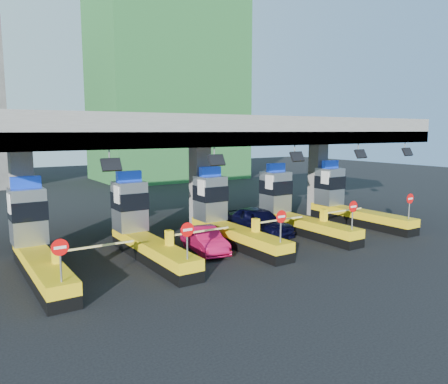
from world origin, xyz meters
TOP-DOWN VIEW (x-y plane):
  - ground at (0.00, 0.00)m, footprint 120.00×120.00m
  - toll_canopy at (0.00, 2.87)m, footprint 28.00×12.09m
  - toll_lane_far_left at (-10.00, 0.28)m, footprint 4.43×8.00m
  - toll_lane_left at (-5.00, 0.28)m, footprint 4.43×8.00m
  - toll_lane_center at (0.00, 0.28)m, footprint 4.43×8.00m
  - toll_lane_right at (5.00, 0.28)m, footprint 4.43×8.00m
  - toll_lane_far_right at (10.00, 0.28)m, footprint 4.43×8.00m
  - bg_building_scaffold at (12.00, 32.00)m, footprint 18.00×12.00m
  - van at (2.55, 0.40)m, footprint 2.15×4.98m
  - red_car at (-2.07, -1.01)m, footprint 1.98×4.11m

SIDE VIEW (x-z plane):
  - ground at x=0.00m, z-range 0.00..0.00m
  - red_car at x=-2.07m, z-range 0.00..1.30m
  - van at x=2.55m, z-range 0.00..1.67m
  - toll_lane_far_left at x=-10.00m, z-range -0.68..3.47m
  - toll_lane_left at x=-5.00m, z-range -0.68..3.47m
  - toll_lane_center at x=0.00m, z-range -0.68..3.47m
  - toll_lane_right at x=5.00m, z-range -0.68..3.47m
  - toll_lane_far_right at x=10.00m, z-range -0.68..3.47m
  - toll_canopy at x=0.00m, z-range 2.63..9.63m
  - bg_building_scaffold at x=12.00m, z-range 0.00..28.00m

